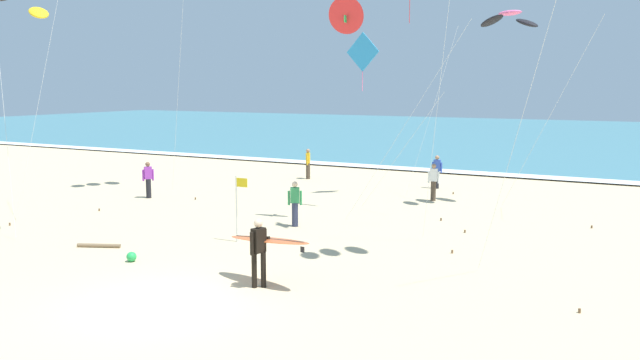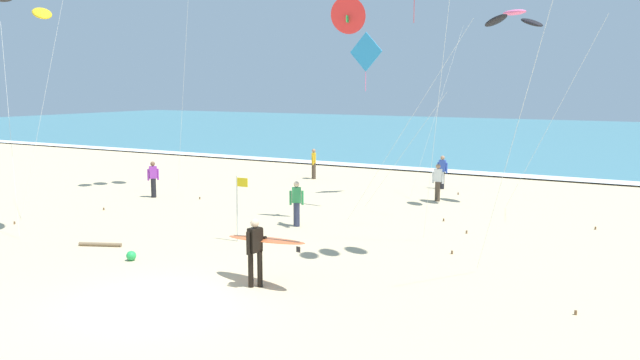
{
  "view_description": "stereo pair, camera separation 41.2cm",
  "coord_description": "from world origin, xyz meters",
  "px_view_note": "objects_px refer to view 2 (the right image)",
  "views": [
    {
      "loc": [
        9.85,
        -10.8,
        4.9
      ],
      "look_at": [
        0.57,
        6.51,
        2.03
      ],
      "focal_mm": 36.62,
      "sensor_mm": 36.0,
      "label": 1
    },
    {
      "loc": [
        10.21,
        -10.6,
        4.9
      ],
      "look_at": [
        0.57,
        6.51,
        2.03
      ],
      "focal_mm": 36.62,
      "sensor_mm": 36.0,
      "label": 2
    }
  ],
  "objects_px": {
    "kite_arc_rose_distant": "(514,19)",
    "beach_ball": "(131,256)",
    "bystander_white_top": "(438,182)",
    "driftwood_log": "(100,244)",
    "surfer_lead": "(260,244)",
    "kite_arc_charcoal_close": "(4,7)",
    "kite_diamond_cobalt_low": "(367,55)",
    "bystander_purple_top": "(153,179)",
    "bystander_yellow_top": "(314,164)",
    "bystander_blue_top": "(442,172)",
    "kite_delta_scarlet_mid": "(349,16)",
    "bystander_green_top": "(297,203)",
    "lifeguard_flag": "(238,202)"
  },
  "relations": [
    {
      "from": "bystander_green_top",
      "to": "driftwood_log",
      "type": "relative_size",
      "value": 1.19
    },
    {
      "from": "kite_delta_scarlet_mid",
      "to": "kite_diamond_cobalt_low",
      "type": "height_order",
      "value": "kite_delta_scarlet_mid"
    },
    {
      "from": "kite_arc_charcoal_close",
      "to": "bystander_yellow_top",
      "type": "bearing_deg",
      "value": 84.63
    },
    {
      "from": "kite_arc_rose_distant",
      "to": "bystander_purple_top",
      "type": "xyz_separation_m",
      "value": [
        -14.14,
        -5.03,
        -6.6
      ]
    },
    {
      "from": "kite_arc_rose_distant",
      "to": "bystander_white_top",
      "type": "height_order",
      "value": "kite_arc_rose_distant"
    },
    {
      "from": "kite_arc_rose_distant",
      "to": "bystander_white_top",
      "type": "relative_size",
      "value": 4.88
    },
    {
      "from": "kite_arc_rose_distant",
      "to": "beach_ball",
      "type": "relative_size",
      "value": 27.7
    },
    {
      "from": "kite_arc_charcoal_close",
      "to": "driftwood_log",
      "type": "height_order",
      "value": "kite_arc_charcoal_close"
    },
    {
      "from": "kite_diamond_cobalt_low",
      "to": "lifeguard_flag",
      "type": "height_order",
      "value": "kite_diamond_cobalt_low"
    },
    {
      "from": "surfer_lead",
      "to": "lifeguard_flag",
      "type": "bearing_deg",
      "value": 132.98
    },
    {
      "from": "kite_delta_scarlet_mid",
      "to": "driftwood_log",
      "type": "distance_m",
      "value": 11.1
    },
    {
      "from": "kite_diamond_cobalt_low",
      "to": "kite_arc_charcoal_close",
      "type": "bearing_deg",
      "value": -127.61
    },
    {
      "from": "bystander_yellow_top",
      "to": "driftwood_log",
      "type": "distance_m",
      "value": 15.84
    },
    {
      "from": "bystander_green_top",
      "to": "lifeguard_flag",
      "type": "relative_size",
      "value": 0.76
    },
    {
      "from": "bystander_white_top",
      "to": "bystander_blue_top",
      "type": "xyz_separation_m",
      "value": [
        -0.92,
        3.26,
        0.0
      ]
    },
    {
      "from": "kite_arc_rose_distant",
      "to": "bystander_green_top",
      "type": "xyz_separation_m",
      "value": [
        -5.58,
        -7.0,
        -6.6
      ]
    },
    {
      "from": "surfer_lead",
      "to": "bystander_white_top",
      "type": "height_order",
      "value": "surfer_lead"
    },
    {
      "from": "lifeguard_flag",
      "to": "driftwood_log",
      "type": "xyz_separation_m",
      "value": [
        -3.33,
        -2.61,
        -1.21
      ]
    },
    {
      "from": "surfer_lead",
      "to": "driftwood_log",
      "type": "relative_size",
      "value": 1.97
    },
    {
      "from": "bystander_green_top",
      "to": "bystander_purple_top",
      "type": "xyz_separation_m",
      "value": [
        -8.56,
        1.97,
        0.0
      ]
    },
    {
      "from": "kite_diamond_cobalt_low",
      "to": "bystander_white_top",
      "type": "bearing_deg",
      "value": 61.23
    },
    {
      "from": "lifeguard_flag",
      "to": "surfer_lead",
      "type": "bearing_deg",
      "value": -47.02
    },
    {
      "from": "lifeguard_flag",
      "to": "beach_ball",
      "type": "distance_m",
      "value": 3.75
    },
    {
      "from": "kite_arc_charcoal_close",
      "to": "bystander_green_top",
      "type": "xyz_separation_m",
      "value": [
        6.8,
        5.97,
        -6.44
      ]
    },
    {
      "from": "bystander_green_top",
      "to": "bystander_yellow_top",
      "type": "bearing_deg",
      "value": 116.98
    },
    {
      "from": "surfer_lead",
      "to": "driftwood_log",
      "type": "height_order",
      "value": "surfer_lead"
    },
    {
      "from": "bystander_purple_top",
      "to": "lifeguard_flag",
      "type": "relative_size",
      "value": 0.76
    },
    {
      "from": "kite_arc_charcoal_close",
      "to": "kite_diamond_cobalt_low",
      "type": "bearing_deg",
      "value": 52.39
    },
    {
      "from": "kite_arc_charcoal_close",
      "to": "bystander_white_top",
      "type": "relative_size",
      "value": 4.8
    },
    {
      "from": "surfer_lead",
      "to": "bystander_purple_top",
      "type": "height_order",
      "value": "surfer_lead"
    },
    {
      "from": "kite_arc_charcoal_close",
      "to": "bystander_purple_top",
      "type": "height_order",
      "value": "kite_arc_charcoal_close"
    },
    {
      "from": "bystander_white_top",
      "to": "driftwood_log",
      "type": "bearing_deg",
      "value": -116.84
    },
    {
      "from": "kite_diamond_cobalt_low",
      "to": "beach_ball",
      "type": "relative_size",
      "value": 24.63
    },
    {
      "from": "bystander_purple_top",
      "to": "bystander_blue_top",
      "type": "xyz_separation_m",
      "value": [
        10.26,
        8.49,
        0.0
      ]
    },
    {
      "from": "kite_delta_scarlet_mid",
      "to": "kite_diamond_cobalt_low",
      "type": "xyz_separation_m",
      "value": [
        -0.49,
        2.52,
        -1.23
      ]
    },
    {
      "from": "kite_arc_rose_distant",
      "to": "beach_ball",
      "type": "height_order",
      "value": "kite_arc_rose_distant"
    },
    {
      "from": "surfer_lead",
      "to": "beach_ball",
      "type": "height_order",
      "value": "surfer_lead"
    },
    {
      "from": "kite_arc_rose_distant",
      "to": "kite_delta_scarlet_mid",
      "type": "bearing_deg",
      "value": -127.34
    },
    {
      "from": "surfer_lead",
      "to": "lifeguard_flag",
      "type": "height_order",
      "value": "lifeguard_flag"
    },
    {
      "from": "kite_arc_charcoal_close",
      "to": "lifeguard_flag",
      "type": "xyz_separation_m",
      "value": [
        6.37,
        3.19,
        -5.98
      ]
    },
    {
      "from": "kite_arc_charcoal_close",
      "to": "bystander_white_top",
      "type": "height_order",
      "value": "kite_arc_charcoal_close"
    },
    {
      "from": "bystander_yellow_top",
      "to": "lifeguard_flag",
      "type": "height_order",
      "value": "lifeguard_flag"
    },
    {
      "from": "kite_arc_charcoal_close",
      "to": "bystander_blue_top",
      "type": "height_order",
      "value": "kite_arc_charcoal_close"
    },
    {
      "from": "bystander_white_top",
      "to": "bystander_purple_top",
      "type": "height_order",
      "value": "same"
    },
    {
      "from": "kite_delta_scarlet_mid",
      "to": "bystander_white_top",
      "type": "xyz_separation_m",
      "value": [
        1.32,
        5.81,
        -6.43
      ]
    },
    {
      "from": "bystander_white_top",
      "to": "beach_ball",
      "type": "xyz_separation_m",
      "value": [
        -4.33,
        -13.32,
        -0.67
      ]
    },
    {
      "from": "kite_arc_charcoal_close",
      "to": "bystander_yellow_top",
      "type": "distance_m",
      "value": 17.61
    },
    {
      "from": "kite_delta_scarlet_mid",
      "to": "beach_ball",
      "type": "xyz_separation_m",
      "value": [
        -3.01,
        -7.51,
        -7.1
      ]
    },
    {
      "from": "kite_delta_scarlet_mid",
      "to": "bystander_purple_top",
      "type": "xyz_separation_m",
      "value": [
        -9.86,
        0.58,
        -6.43
      ]
    },
    {
      "from": "bystander_blue_top",
      "to": "kite_diamond_cobalt_low",
      "type": "bearing_deg",
      "value": -97.72
    }
  ]
}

